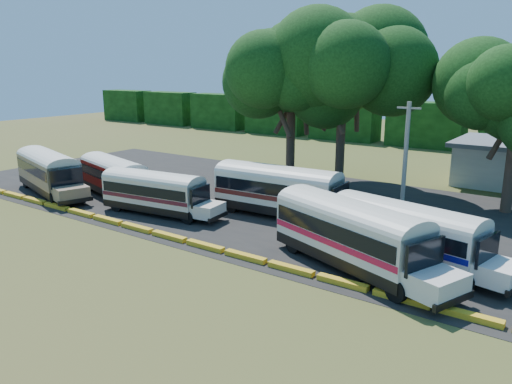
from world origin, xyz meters
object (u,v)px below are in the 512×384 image
Objects in this scene: bus_white_red at (352,231)px; bus_beige at (49,170)px; tree_west at (292,72)px; bus_red at (115,174)px; bus_cream_west at (156,190)px.

bus_beige is at bearing -160.08° from bus_white_red.
bus_beige is 22.57m from tree_west.
bus_white_red is 0.84× the size of tree_west.
bus_red is at bearing -126.80° from tree_west.
tree_west reaches higher than bus_red.
bus_white_red is (16.10, -1.17, 0.31)m from bus_cream_west.
bus_red is 0.74× the size of tree_west.
bus_red is 6.73m from bus_cream_west.
bus_cream_west is at bearing -101.40° from tree_west.
bus_cream_west is 16.14m from bus_white_red.
bus_red reaches higher than bus_cream_west.
bus_cream_west is 16.64m from tree_west.
bus_white_red is at bearing 8.64° from bus_red.
tree_west reaches higher than bus_white_red.
bus_white_red is at bearing -49.12° from tree_west.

